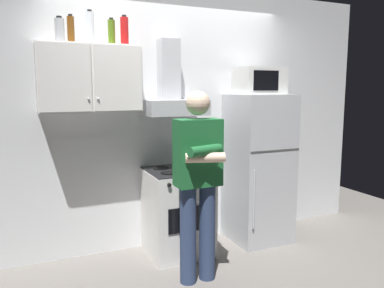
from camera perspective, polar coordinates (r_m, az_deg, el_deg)
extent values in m
plane|color=slate|center=(3.86, 0.00, -17.17)|extent=(7.00, 7.00, 0.00)
cube|color=white|center=(4.05, -3.42, 3.91)|extent=(4.80, 0.10, 2.70)
cube|color=white|center=(3.61, -15.14, 9.47)|extent=(0.90, 0.34, 0.60)
cube|color=white|center=(3.41, -18.47, 9.43)|extent=(0.43, 0.01, 0.58)
cube|color=white|center=(3.48, -10.98, 9.66)|extent=(0.43, 0.01, 0.58)
sphere|color=#B2B2B7|center=(3.42, -15.21, 6.54)|extent=(0.02, 0.02, 0.02)
sphere|color=#B2B2B7|center=(3.44, -13.88, 6.59)|extent=(0.02, 0.02, 0.02)
cube|color=white|center=(3.89, -2.18, -10.17)|extent=(0.60, 0.60, 0.85)
cube|color=black|center=(3.78, -2.22, -3.96)|extent=(0.59, 0.59, 0.01)
cube|color=black|center=(3.62, -0.39, -11.19)|extent=(0.42, 0.01, 0.24)
cylinder|color=black|center=(3.62, -3.44, -4.31)|extent=(0.16, 0.16, 0.01)
cylinder|color=black|center=(3.72, 0.33, -3.97)|extent=(0.16, 0.16, 0.01)
cylinder|color=black|center=(3.85, -4.68, -3.59)|extent=(0.16, 0.16, 0.01)
cylinder|color=black|center=(3.94, -1.10, -3.30)|extent=(0.16, 0.16, 0.01)
cylinder|color=black|center=(3.44, -3.42, -6.15)|extent=(0.04, 0.02, 0.04)
cylinder|color=black|center=(3.49, -1.40, -5.95)|extent=(0.04, 0.02, 0.04)
cylinder|color=black|center=(3.54, 0.70, -5.73)|extent=(0.04, 0.02, 0.04)
cylinder|color=black|center=(3.59, 2.60, -5.52)|extent=(0.04, 0.02, 0.04)
cube|color=#B7BABF|center=(3.78, -2.72, 5.50)|extent=(0.60, 0.44, 0.15)
cube|color=#B7BABF|center=(3.91, -3.51, 11.09)|extent=(0.20, 0.16, 0.60)
cube|color=silver|center=(4.23, 9.88, -3.56)|extent=(0.60, 0.60, 1.60)
cube|color=#4C4C4C|center=(3.94, 12.40, -0.94)|extent=(0.59, 0.01, 0.01)
cylinder|color=silver|center=(3.89, 9.28, -8.20)|extent=(0.02, 0.02, 0.60)
cube|color=silver|center=(4.16, 10.05, 9.29)|extent=(0.48, 0.36, 0.28)
cube|color=black|center=(3.98, 11.05, 9.31)|extent=(0.30, 0.01, 0.20)
cylinder|color=navy|center=(3.32, -0.59, -13.47)|extent=(0.14, 0.14, 0.85)
cylinder|color=navy|center=(3.39, 2.28, -13.01)|extent=(0.14, 0.14, 0.85)
cube|color=#1E6633|center=(3.17, 0.89, -1.29)|extent=(0.38, 0.20, 0.56)
cylinder|color=#1E6633|center=(3.04, 1.98, -0.94)|extent=(0.33, 0.17, 0.08)
cylinder|color=beige|center=(3.05, 1.98, -2.06)|extent=(0.33, 0.17, 0.08)
sphere|color=beige|center=(3.13, 0.90, 6.14)|extent=(0.20, 0.20, 0.20)
cylinder|color=red|center=(3.69, -10.08, 16.24)|extent=(0.07, 0.07, 0.25)
cylinder|color=black|center=(3.71, -10.13, 18.32)|extent=(0.04, 0.04, 0.02)
cylinder|color=brown|center=(3.65, -17.68, 15.92)|extent=(0.06, 0.06, 0.23)
cylinder|color=black|center=(3.67, -17.77, 17.87)|extent=(0.03, 0.03, 0.02)
cylinder|color=silver|center=(3.69, -15.01, 16.36)|extent=(0.07, 0.07, 0.29)
cylinder|color=black|center=(3.71, -15.10, 18.68)|extent=(0.04, 0.04, 0.02)
cylinder|color=#B2B5BA|center=(3.61, -19.21, 15.72)|extent=(0.08, 0.08, 0.20)
cylinder|color=black|center=(3.63, -19.30, 17.47)|extent=(0.04, 0.04, 0.02)
cylinder|color=#4C6B19|center=(3.70, -11.95, 15.96)|extent=(0.07, 0.07, 0.23)
cylinder|color=black|center=(3.72, -12.01, 17.84)|extent=(0.04, 0.04, 0.02)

